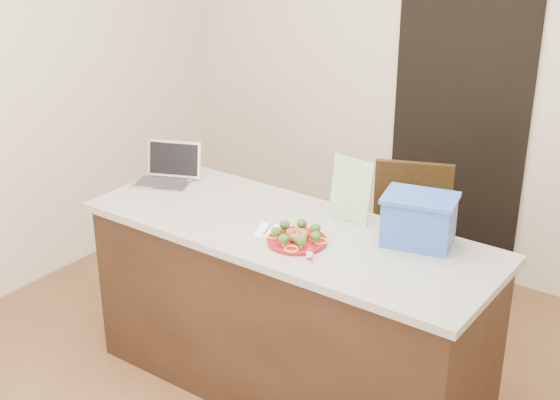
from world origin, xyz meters
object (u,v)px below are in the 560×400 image
Objects in this scene: island at (288,310)px; napkin at (273,231)px; chair at (402,238)px; blue_box at (419,220)px; laptop at (168,171)px; yogurt_bottle at (310,256)px; plate at (297,240)px.

napkin is (-0.04, -0.08, 0.46)m from island.
chair is (0.17, 0.87, 0.10)m from island.
blue_box reaches higher than napkin.
laptop reaches higher than napkin.
blue_box is (0.30, 0.44, 0.09)m from yogurt_bottle.
plate is 0.77× the size of laptop.
plate is 4.37× the size of yogurt_bottle.
plate is at bearing 140.95° from yogurt_bottle.
laptop is (-1.00, 0.21, 0.05)m from plate.
blue_box is 0.91m from chair.
island is 0.90m from chair.
yogurt_bottle is at bearing -25.67° from napkin.
napkin is 2.32× the size of yogurt_bottle.
island is 32.21× the size of yogurt_bottle.
laptop is 1.37m from chair.
plate is 0.75× the size of blue_box.
chair is (-0.40, 0.66, -0.48)m from blue_box.
yogurt_bottle is 1.18m from chair.
napkin is 0.35m from yogurt_bottle.
island is 7.37× the size of plate.
blue_box reaches higher than plate.
napkin is 0.40× the size of blue_box.
laptop is (-1.15, 0.33, 0.03)m from yogurt_bottle.
plate is (0.12, -0.11, 0.47)m from island.
chair reaches higher than plate.
island is 0.60m from yogurt_bottle.
plate is 1.02m from laptop.
napkin is at bearing 154.33° from yogurt_bottle.
yogurt_bottle is (0.15, -0.12, 0.02)m from plate.
plate is at bearing -158.54° from blue_box.
blue_box is (1.45, 0.11, 0.06)m from laptop.
island is 0.84m from blue_box.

